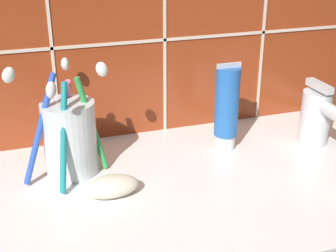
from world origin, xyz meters
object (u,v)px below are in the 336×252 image
at_px(toothbrush_cup, 70,136).
at_px(toothpaste_tube, 227,107).
at_px(sink_faucet, 318,116).
at_px(soap_bar, 111,188).

distance_m(toothbrush_cup, toothpaste_tube, 0.26).
height_order(toothbrush_cup, sink_faucet, toothbrush_cup).
height_order(toothbrush_cup, toothpaste_tube, toothbrush_cup).
bearing_deg(toothbrush_cup, sink_faucet, -4.70).
xyz_separation_m(sink_faucet, soap_bar, (-0.37, -0.06, -0.04)).
relative_size(toothbrush_cup, sink_faucet, 1.52).
bearing_deg(sink_faucet, soap_bar, -81.24).
relative_size(toothbrush_cup, toothpaste_tube, 1.23).
height_order(toothpaste_tube, soap_bar, toothpaste_tube).
bearing_deg(toothpaste_tube, toothbrush_cup, -179.88).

